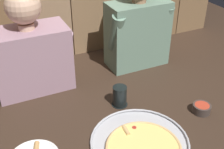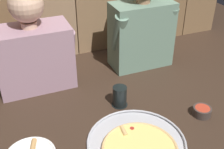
% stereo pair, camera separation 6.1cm
% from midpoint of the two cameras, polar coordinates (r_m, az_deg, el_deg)
% --- Properties ---
extents(ground_plane, '(3.20, 3.20, 0.00)m').
position_cam_midpoint_polar(ground_plane, '(1.43, 2.88, -8.13)').
color(ground_plane, '#332319').
extents(pizza_tray, '(0.43, 0.43, 0.03)m').
position_cam_midpoint_polar(pizza_tray, '(1.28, 6.50, -13.61)').
color(pizza_tray, '#B2B2B7').
rests_on(pizza_tray, ground).
extents(drinking_glass, '(0.08, 0.08, 0.11)m').
position_cam_midpoint_polar(drinking_glass, '(1.46, 2.72, -4.33)').
color(drinking_glass, black).
rests_on(drinking_glass, ground).
extents(dipping_bowl, '(0.09, 0.09, 0.04)m').
position_cam_midpoint_polar(dipping_bowl, '(1.49, 18.44, -6.84)').
color(dipping_bowl, '#3D332D').
rests_on(dipping_bowl, ground).
extents(diner_left, '(0.43, 0.22, 0.56)m').
position_cam_midpoint_polar(diner_left, '(1.57, -14.31, 5.46)').
color(diner_left, gray).
rests_on(diner_left, ground).
extents(diner_right, '(0.40, 0.21, 0.61)m').
position_cam_midpoint_polar(diner_right, '(1.74, 6.94, 10.39)').
color(diner_right, slate).
rests_on(diner_right, ground).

